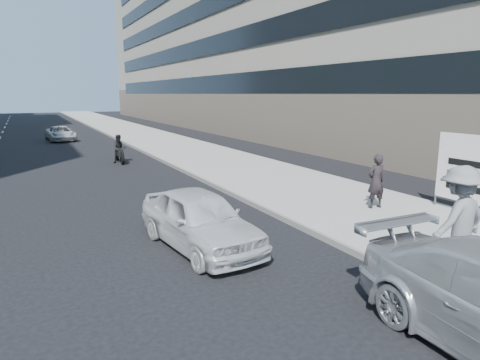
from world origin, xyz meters
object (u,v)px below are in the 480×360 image
jogger (459,220)px  white_sedan_near (200,219)px  pedestrian_woman (376,181)px  white_sedan_far (61,134)px  motorcycle (120,150)px

jogger → white_sedan_near: jogger is taller
pedestrian_woman → white_sedan_near: size_ratio=0.41×
white_sedan_near → white_sedan_far: white_sedan_near is taller
white_sedan_far → motorcycle: bearing=-85.5°
pedestrian_woman → motorcycle: pedestrian_woman is taller
jogger → white_sedan_far: bearing=-84.6°
white_sedan_far → motorcycle: 12.53m
pedestrian_woman → motorcycle: (-4.82, 12.78, -0.31)m
jogger → motorcycle: (-2.80, 16.93, -0.53)m
jogger → pedestrian_woman: bearing=-119.4°
motorcycle → white_sedan_far: bearing=102.2°
white_sedan_near → motorcycle: 13.19m
white_sedan_far → motorcycle: (1.83, -12.40, 0.10)m
jogger → white_sedan_near: size_ratio=0.52×
jogger → motorcycle: jogger is taller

